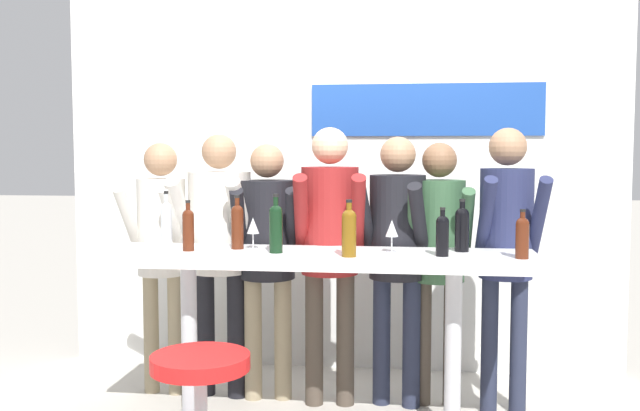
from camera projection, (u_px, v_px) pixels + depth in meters
name	position (u px, v px, depth m)	size (l,w,h in m)	color
back_wall	(341.00, 179.00, 5.09)	(3.96, 0.12, 2.71)	silver
tasting_table	(318.00, 281.00, 3.89)	(2.36, 0.58, 1.01)	white
bar_stool	(201.00, 399.00, 3.26)	(0.48, 0.48, 0.63)	#B2B2B7
person_far_left	(161.00, 238.00, 4.52)	(0.38, 0.50, 1.61)	gray
person_left	(219.00, 237.00, 4.47)	(0.49, 0.57, 1.66)	black
person_center_left	(267.00, 242.00, 4.41)	(0.45, 0.55, 1.60)	gray
person_center	(330.00, 234.00, 4.30)	(0.45, 0.56, 1.70)	#473D33
person_center_right	(397.00, 240.00, 4.29)	(0.47, 0.57, 1.64)	#23283D
person_right	(439.00, 243.00, 4.30)	(0.38, 0.49, 1.61)	#473D33
person_far_right	(506.00, 235.00, 4.17)	(0.39, 0.52, 1.69)	#23283D
wine_bottle_0	(237.00, 224.00, 4.01)	(0.07, 0.07, 0.30)	#4C1E0F
wine_bottle_1	(349.00, 230.00, 3.71)	(0.08, 0.08, 0.30)	brown
wine_bottle_2	(188.00, 228.00, 3.93)	(0.06, 0.06, 0.28)	#4C1E0F
wine_bottle_3	(442.00, 234.00, 3.73)	(0.07, 0.07, 0.26)	black
wine_bottle_4	(166.00, 223.00, 4.04)	(0.06, 0.06, 0.33)	#B7BCC1
wine_bottle_5	(462.00, 227.00, 3.91)	(0.08, 0.08, 0.29)	black
wine_bottle_6	(276.00, 226.00, 3.85)	(0.07, 0.07, 0.32)	black
wine_bottle_7	(522.00, 236.00, 3.65)	(0.07, 0.07, 0.25)	#4C1E0F
wine_glass_0	(253.00, 227.00, 4.02)	(0.07, 0.07, 0.18)	silver
wine_glass_1	(392.00, 230.00, 3.87)	(0.07, 0.07, 0.18)	silver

